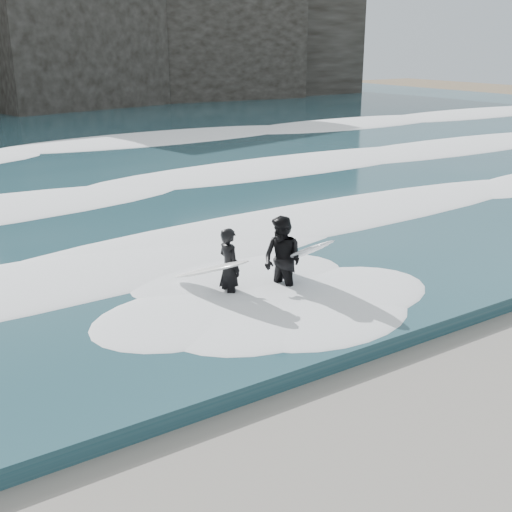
# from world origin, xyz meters

# --- Properties ---
(foam_near) EXTENTS (60.00, 3.20, 0.20)m
(foam_near) POSITION_xyz_m (0.00, 9.00, 0.40)
(foam_near) COLOR white
(foam_near) RESTS_ON sea
(foam_mid) EXTENTS (60.00, 4.00, 0.24)m
(foam_mid) POSITION_xyz_m (0.00, 16.00, 0.42)
(foam_mid) COLOR white
(foam_mid) RESTS_ON sea
(foam_far) EXTENTS (60.00, 4.80, 0.30)m
(foam_far) POSITION_xyz_m (0.00, 25.00, 0.45)
(foam_far) COLOR white
(foam_far) RESTS_ON sea
(surfer_left) EXTENTS (1.13, 2.04, 1.58)m
(surfer_left) POSITION_xyz_m (-0.52, 6.22, 0.80)
(surfer_left) COLOR black
(surfer_left) RESTS_ON ground
(surfer_right) EXTENTS (1.15, 1.97, 1.75)m
(surfer_right) POSITION_xyz_m (0.58, 5.77, 0.88)
(surfer_right) COLOR black
(surfer_right) RESTS_ON ground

